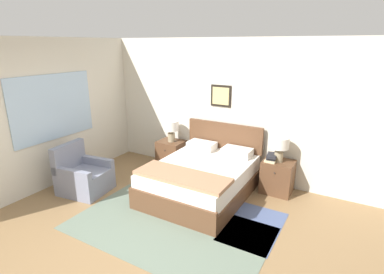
{
  "coord_description": "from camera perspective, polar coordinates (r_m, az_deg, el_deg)",
  "views": [
    {
      "loc": [
        2.41,
        -2.33,
        2.49
      ],
      "look_at": [
        0.18,
        1.53,
        1.09
      ],
      "focal_mm": 28.0,
      "sensor_mm": 36.0,
      "label": 1
    }
  ],
  "objects": [
    {
      "name": "table_lamp_by_door",
      "position": [
        5.21,
        16.36,
        -1.53
      ],
      "size": [
        0.3,
        0.3,
        0.43
      ],
      "color": "gray",
      "rests_on": "nightstand_by_door"
    },
    {
      "name": "book_hardcover_middle",
      "position": [
        5.28,
        14.93,
        -3.83
      ],
      "size": [
        0.16,
        0.22,
        0.04
      ],
      "rotation": [
        0.0,
        0.0,
        0.06
      ],
      "color": "#232328",
      "rests_on": "book_thick_bottom"
    },
    {
      "name": "book_thick_bottom",
      "position": [
        5.29,
        14.9,
        -4.24
      ],
      "size": [
        0.19,
        0.26,
        0.04
      ],
      "rotation": [
        0.0,
        0.0,
        -0.04
      ],
      "color": "beige",
      "rests_on": "nightstand_by_door"
    },
    {
      "name": "armchair",
      "position": [
        5.59,
        -20.07,
        -7.05
      ],
      "size": [
        0.85,
        0.79,
        0.84
      ],
      "rotation": [
        0.0,
        0.0,
        -1.43
      ],
      "color": "gray",
      "rests_on": "ground_plane"
    },
    {
      "name": "book_novel_upper",
      "position": [
        5.27,
        14.97,
        -3.42
      ],
      "size": [
        0.2,
        0.3,
        0.04
      ],
      "rotation": [
        0.0,
        0.0,
        0.16
      ],
      "color": "#232328",
      "rests_on": "book_hardcover_middle"
    },
    {
      "name": "bed",
      "position": [
        5.14,
        1.8,
        -7.79
      ],
      "size": [
        1.5,
        1.93,
        1.06
      ],
      "color": "brown",
      "rests_on": "ground_plane"
    },
    {
      "name": "wall_back",
      "position": [
        5.8,
        4.8,
        5.5
      ],
      "size": [
        7.0,
        0.09,
        2.6
      ],
      "color": "beige",
      "rests_on": "ground_plane"
    },
    {
      "name": "wall_left",
      "position": [
        6.13,
        -21.64,
        5.01
      ],
      "size": [
        0.08,
        5.17,
        2.6
      ],
      "color": "beige",
      "rests_on": "ground_plane"
    },
    {
      "name": "ground_plane",
      "position": [
        4.18,
        -13.5,
        -19.77
      ],
      "size": [
        16.0,
        16.0,
        0.0
      ],
      "primitive_type": "plane",
      "color": "olive"
    },
    {
      "name": "nightstand_near_window",
      "position": [
        6.25,
        -3.96,
        -3.29
      ],
      "size": [
        0.51,
        0.47,
        0.57
      ],
      "color": "brown",
      "rests_on": "ground_plane"
    },
    {
      "name": "nightstand_by_door",
      "position": [
        5.43,
        15.96,
        -7.29
      ],
      "size": [
        0.51,
        0.47,
        0.57
      ],
      "color": "brown",
      "rests_on": "ground_plane"
    },
    {
      "name": "table_lamp_near_window",
      "position": [
        6.05,
        -3.99,
        1.77
      ],
      "size": [
        0.3,
        0.3,
        0.43
      ],
      "color": "gray",
      "rests_on": "nightstand_near_window"
    },
    {
      "name": "area_rug_main",
      "position": [
        4.42,
        -4.78,
        -16.95
      ],
      "size": [
        2.78,
        1.59,
        0.01
      ],
      "color": "slate",
      "rests_on": "ground_plane"
    },
    {
      "name": "area_rug_bedside",
      "position": [
        4.53,
        11.65,
        -16.3
      ],
      "size": [
        0.73,
        1.15,
        0.01
      ],
      "color": "#47567F",
      "rests_on": "ground_plane"
    }
  ]
}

